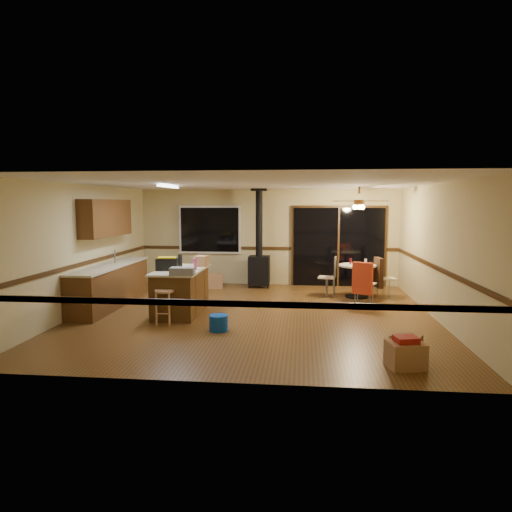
# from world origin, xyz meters

# --- Properties ---
(floor) EXTENTS (7.00, 7.00, 0.00)m
(floor) POSITION_xyz_m (0.00, 0.00, 0.00)
(floor) COLOR #563718
(floor) RESTS_ON ground
(ceiling) EXTENTS (7.00, 7.00, 0.00)m
(ceiling) POSITION_xyz_m (0.00, 0.00, 2.60)
(ceiling) COLOR silver
(ceiling) RESTS_ON ground
(wall_back) EXTENTS (7.00, 0.00, 7.00)m
(wall_back) POSITION_xyz_m (0.00, 3.50, 1.30)
(wall_back) COLOR tan
(wall_back) RESTS_ON ground
(wall_front) EXTENTS (7.00, 0.00, 7.00)m
(wall_front) POSITION_xyz_m (0.00, -3.50, 1.30)
(wall_front) COLOR tan
(wall_front) RESTS_ON ground
(wall_left) EXTENTS (0.00, 7.00, 7.00)m
(wall_left) POSITION_xyz_m (-3.50, 0.00, 1.30)
(wall_left) COLOR tan
(wall_left) RESTS_ON ground
(wall_right) EXTENTS (0.00, 7.00, 7.00)m
(wall_right) POSITION_xyz_m (3.50, 0.00, 1.30)
(wall_right) COLOR tan
(wall_right) RESTS_ON ground
(chair_rail) EXTENTS (7.00, 7.00, 0.08)m
(chair_rail) POSITION_xyz_m (0.00, 0.00, 1.00)
(chair_rail) COLOR #37210D
(chair_rail) RESTS_ON ground
(window) EXTENTS (1.72, 0.10, 1.32)m
(window) POSITION_xyz_m (-1.60, 3.45, 1.50)
(window) COLOR black
(window) RESTS_ON ground
(sliding_door) EXTENTS (2.52, 0.10, 2.10)m
(sliding_door) POSITION_xyz_m (1.90, 3.45, 1.05)
(sliding_door) COLOR black
(sliding_door) RESTS_ON ground
(lower_cabinets) EXTENTS (0.60, 3.00, 0.86)m
(lower_cabinets) POSITION_xyz_m (-3.20, 0.50, 0.43)
(lower_cabinets) COLOR #4F2E14
(lower_cabinets) RESTS_ON ground
(countertop) EXTENTS (0.64, 3.04, 0.04)m
(countertop) POSITION_xyz_m (-3.20, 0.50, 0.88)
(countertop) COLOR #C1B695
(countertop) RESTS_ON lower_cabinets
(upper_cabinets) EXTENTS (0.35, 2.00, 0.80)m
(upper_cabinets) POSITION_xyz_m (-3.33, 0.70, 1.90)
(upper_cabinets) COLOR #4F2E14
(upper_cabinets) RESTS_ON ground
(kitchen_island) EXTENTS (0.88, 1.68, 0.90)m
(kitchen_island) POSITION_xyz_m (-1.50, 0.00, 0.45)
(kitchen_island) COLOR #492E12
(kitchen_island) RESTS_ON ground
(wood_stove) EXTENTS (0.55, 0.50, 2.52)m
(wood_stove) POSITION_xyz_m (-0.20, 3.05, 0.73)
(wood_stove) COLOR black
(wood_stove) RESTS_ON ground
(ceiling_fan) EXTENTS (0.24, 0.24, 0.55)m
(ceiling_fan) POSITION_xyz_m (2.23, 1.95, 2.21)
(ceiling_fan) COLOR brown
(ceiling_fan) RESTS_ON ceiling
(fluorescent_strip) EXTENTS (0.10, 1.20, 0.04)m
(fluorescent_strip) POSITION_xyz_m (-1.80, 0.30, 2.56)
(fluorescent_strip) COLOR white
(fluorescent_strip) RESTS_ON ceiling
(toolbox_grey) EXTENTS (0.46, 0.27, 0.14)m
(toolbox_grey) POSITION_xyz_m (-1.27, -0.72, 0.97)
(toolbox_grey) COLOR slate
(toolbox_grey) RESTS_ON kitchen_island
(toolbox_black) EXTENTS (0.45, 0.28, 0.23)m
(toolbox_black) POSITION_xyz_m (-1.73, -0.16, 1.02)
(toolbox_black) COLOR black
(toolbox_black) RESTS_ON kitchen_island
(toolbox_yellow_lid) EXTENTS (0.38, 0.24, 0.03)m
(toolbox_yellow_lid) POSITION_xyz_m (-1.73, -0.16, 1.15)
(toolbox_yellow_lid) COLOR gold
(toolbox_yellow_lid) RESTS_ON toolbox_black
(box_on_island) EXTENTS (0.28, 0.36, 0.22)m
(box_on_island) POSITION_xyz_m (-1.18, 0.51, 1.01)
(box_on_island) COLOR #8A603D
(box_on_island) RESTS_ON kitchen_island
(bottle_dark) EXTENTS (0.11, 0.11, 0.30)m
(bottle_dark) POSITION_xyz_m (-1.52, 0.06, 1.05)
(bottle_dark) COLOR black
(bottle_dark) RESTS_ON kitchen_island
(bottle_pink) EXTENTS (0.09, 0.09, 0.23)m
(bottle_pink) POSITION_xyz_m (-1.19, -0.00, 1.01)
(bottle_pink) COLOR #D84C8C
(bottle_pink) RESTS_ON kitchen_island
(bottle_white) EXTENTS (0.06, 0.06, 0.16)m
(bottle_white) POSITION_xyz_m (-1.64, 0.38, 0.98)
(bottle_white) COLOR white
(bottle_white) RESTS_ON kitchen_island
(bar_stool) EXTENTS (0.39, 0.39, 0.64)m
(bar_stool) POSITION_xyz_m (-1.57, -0.86, 0.32)
(bar_stool) COLOR tan
(bar_stool) RESTS_ON floor
(blue_bucket) EXTENTS (0.43, 0.43, 0.28)m
(blue_bucket) POSITION_xyz_m (-0.50, -1.21, 0.14)
(blue_bucket) COLOR #0B3FA2
(blue_bucket) RESTS_ON floor
(dining_table) EXTENTS (0.87, 0.87, 0.78)m
(dining_table) POSITION_xyz_m (2.23, 1.95, 0.53)
(dining_table) COLOR black
(dining_table) RESTS_ON ground
(glass_red) EXTENTS (0.07, 0.07, 0.14)m
(glass_red) POSITION_xyz_m (2.08, 2.05, 0.85)
(glass_red) COLOR #590C14
(glass_red) RESTS_ON dining_table
(glass_cream) EXTENTS (0.07, 0.07, 0.15)m
(glass_cream) POSITION_xyz_m (2.41, 1.90, 0.85)
(glass_cream) COLOR beige
(glass_cream) RESTS_ON dining_table
(chair_left) EXTENTS (0.46, 0.45, 0.51)m
(chair_left) POSITION_xyz_m (1.64, 2.04, 0.59)
(chair_left) COLOR tan
(chair_left) RESTS_ON ground
(chair_near) EXTENTS (0.58, 0.60, 0.70)m
(chair_near) POSITION_xyz_m (2.25, 1.09, 0.60)
(chair_near) COLOR tan
(chair_near) RESTS_ON ground
(chair_right) EXTENTS (0.52, 0.49, 0.70)m
(chair_right) POSITION_xyz_m (2.75, 1.97, 0.60)
(chair_right) COLOR tan
(chair_right) RESTS_ON ground
(box_under_window) EXTENTS (0.57, 0.52, 0.38)m
(box_under_window) POSITION_xyz_m (-1.41, 2.80, 0.19)
(box_under_window) COLOR #8A603D
(box_under_window) RESTS_ON floor
(box_corner_a) EXTENTS (0.54, 0.48, 0.35)m
(box_corner_a) POSITION_xyz_m (2.34, -2.74, 0.18)
(box_corner_a) COLOR #8A603D
(box_corner_a) RESTS_ON floor
(box_corner_b) EXTENTS (0.51, 0.49, 0.32)m
(box_corner_b) POSITION_xyz_m (2.46, -2.26, 0.16)
(box_corner_b) COLOR #8A603D
(box_corner_b) RESTS_ON floor
(box_small_red) EXTENTS (0.34, 0.30, 0.08)m
(box_small_red) POSITION_xyz_m (2.34, -2.74, 0.39)
(box_small_red) COLOR maroon
(box_small_red) RESTS_ON box_corner_a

